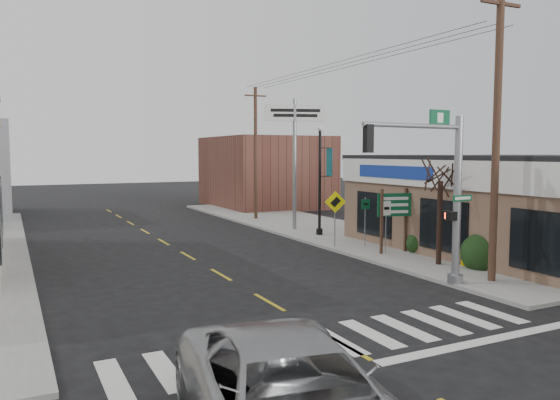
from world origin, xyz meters
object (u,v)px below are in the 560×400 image
fire_hydrant (464,256)px  bare_tree (441,166)px  lamp_post (321,172)px  traffic_signal_pole (442,182)px  utility_pole_near (496,131)px  guide_sign (394,211)px  utility_pole_far (256,152)px  dance_center_sign (295,132)px

fire_hydrant → bare_tree: bearing=139.6°
lamp_post → traffic_signal_pole: bearing=-105.1°
bare_tree → utility_pole_near: 3.06m
lamp_post → utility_pole_near: utility_pole_near is taller
guide_sign → traffic_signal_pole: bearing=-99.1°
fire_hydrant → lamp_post: (-0.84, 9.06, 2.87)m
guide_sign → bare_tree: (0.00, -2.68, 1.96)m
utility_pole_far → dance_center_sign: bearing=-89.3°
bare_tree → guide_sign: bearing=90.1°
guide_sign → utility_pole_far: bearing=105.7°
bare_tree → dance_center_sign: bearing=92.1°
dance_center_sign → guide_sign: bearing=-68.2°
fire_hydrant → utility_pole_far: (-0.99, 16.91, 3.91)m
fire_hydrant → dance_center_sign: dance_center_sign is taller
fire_hydrant → dance_center_sign: size_ratio=0.10×
utility_pole_near → guide_sign: bearing=87.7°
utility_pole_far → traffic_signal_pole: bearing=-94.2°
lamp_post → dance_center_sign: (-0.25, 2.38, 2.10)m
traffic_signal_pole → guide_sign: bearing=61.7°
traffic_signal_pole → utility_pole_far: (1.96, 18.83, 0.98)m
traffic_signal_pole → guide_sign: 5.86m
lamp_post → utility_pole_far: bearing=86.9°
lamp_post → utility_pole_near: size_ratio=0.59×
guide_sign → utility_pole_near: 6.33m
guide_sign → bare_tree: bearing=-75.4°
traffic_signal_pole → utility_pole_near: (1.96, -0.31, 1.59)m
lamp_post → bare_tree: size_ratio=1.18×
guide_sign → utility_pole_far: utility_pole_far is taller
traffic_signal_pole → lamp_post: lamp_post is taller
lamp_post → dance_center_sign: 3.18m
fire_hydrant → lamp_post: 9.54m
dance_center_sign → bare_tree: dance_center_sign is taller
bare_tree → utility_pole_far: utility_pole_far is taller
lamp_post → bare_tree: 8.49m
utility_pole_near → dance_center_sign: bearing=91.3°
utility_pole_far → bare_tree: bearing=-87.2°
guide_sign → utility_pole_near: (-0.30, -5.49, 3.13)m
guide_sign → utility_pole_far: (-0.30, 13.64, 2.52)m
traffic_signal_pole → dance_center_sign: dance_center_sign is taller
fire_hydrant → utility_pole_near: (-1.00, -2.23, 4.52)m
guide_sign → fire_hydrant: size_ratio=3.99×
guide_sign → fire_hydrant: (0.70, -3.27, -1.39)m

